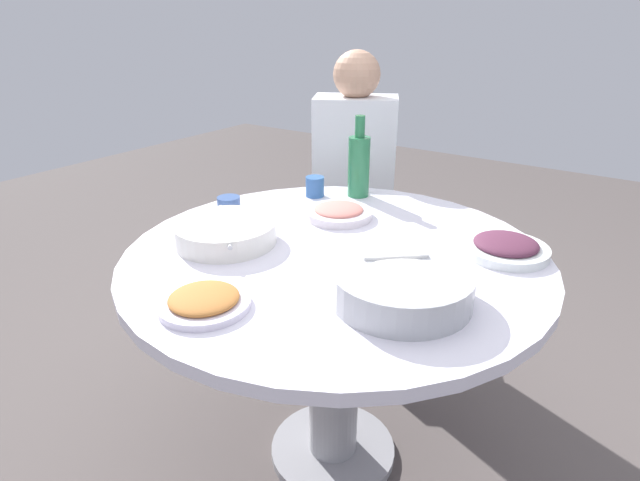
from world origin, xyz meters
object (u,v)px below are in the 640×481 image
object	(u,v)px
round_dining_table	(335,301)
tea_cup_far	(229,205)
green_bottle	(359,164)
stool_for_diner_left	(351,272)
dish_eggplant	(506,247)
dish_tofu_braise	(204,301)
soup_bowl	(226,233)
tea_cup_near	(315,187)
diner_left	(354,160)
dish_shrimp	(339,212)
rice_bowl	(402,286)

from	to	relation	value
round_dining_table	tea_cup_far	bearing A→B (deg)	-5.98
green_bottle	stool_for_diner_left	bearing A→B (deg)	-57.11
dish_eggplant	dish_tofu_braise	size ratio (longest dim) A/B	1.12
round_dining_table	green_bottle	world-z (taller)	green_bottle
soup_bowl	tea_cup_far	distance (m)	0.23
tea_cup_near	diner_left	xyz separation A→B (m)	(0.09, -0.43, -0.01)
green_bottle	tea_cup_near	size ratio (longest dim) A/B	4.01
dish_eggplant	tea_cup_far	xyz separation A→B (m)	(0.82, 0.20, 0.01)
soup_bowl	dish_eggplant	distance (m)	0.77
dish_eggplant	tea_cup_near	distance (m)	0.71
soup_bowl	green_bottle	xyz separation A→B (m)	(-0.10, -0.57, 0.08)
green_bottle	dish_shrimp	bearing A→B (deg)	105.30
green_bottle	diner_left	distance (m)	0.41
dish_eggplant	rice_bowl	bearing A→B (deg)	72.73
dish_eggplant	dish_shrimp	bearing A→B (deg)	2.93
round_dining_table	diner_left	xyz separation A→B (m)	(0.41, -0.77, 0.18)
soup_bowl	diner_left	world-z (taller)	diner_left
green_bottle	diner_left	xyz separation A→B (m)	(0.22, -0.33, -0.09)
dish_shrimp	dish_tofu_braise	world-z (taller)	dish_shrimp
stool_for_diner_left	diner_left	bearing A→B (deg)	0.00
dish_shrimp	diner_left	world-z (taller)	diner_left
dish_shrimp	dish_eggplant	size ratio (longest dim) A/B	0.93
dish_shrimp	dish_eggplant	bearing A→B (deg)	-177.07
rice_bowl	stool_for_diner_left	distance (m)	1.26
dish_shrimp	stool_for_diner_left	xyz separation A→B (m)	(0.28, -0.55, -0.53)
stool_for_diner_left	tea_cup_near	bearing A→B (deg)	102.29
soup_bowl	diner_left	xyz separation A→B (m)	(0.12, -0.90, -0.00)
soup_bowl	green_bottle	size ratio (longest dim) A/B	1.01
round_dining_table	green_bottle	bearing A→B (deg)	-66.67
green_bottle	tea_cup_far	world-z (taller)	green_bottle
round_dining_table	tea_cup_near	xyz separation A→B (m)	(0.31, -0.35, 0.19)
tea_cup_far	diner_left	bearing A→B (deg)	-92.65
rice_bowl	tea_cup_far	size ratio (longest dim) A/B	4.29
dish_eggplant	diner_left	world-z (taller)	diner_left
green_bottle	dish_tofu_braise	bearing A→B (deg)	97.44
green_bottle	tea_cup_far	xyz separation A→B (m)	(0.25, 0.40, -0.09)
tea_cup_near	stool_for_diner_left	xyz separation A→B (m)	(0.09, -0.43, -0.55)
dish_tofu_braise	diner_left	world-z (taller)	diner_left
soup_bowl	dish_tofu_braise	bearing A→B (deg)	126.34
green_bottle	diner_left	bearing A→B (deg)	-57.11
round_dining_table	soup_bowl	bearing A→B (deg)	23.74
dish_shrimp	tea_cup_near	xyz separation A→B (m)	(0.18, -0.13, 0.02)
stool_for_diner_left	tea_cup_far	bearing A→B (deg)	87.35
dish_tofu_braise	green_bottle	xyz separation A→B (m)	(0.11, -0.85, 0.10)
rice_bowl	tea_cup_far	bearing A→B (deg)	-14.82
stool_for_diner_left	green_bottle	bearing A→B (deg)	122.89
dish_eggplant	tea_cup_near	size ratio (longest dim) A/B	3.26
dish_eggplant	stool_for_diner_left	bearing A→B (deg)	-33.73
soup_bowl	diner_left	bearing A→B (deg)	-82.54
tea_cup_far	dish_tofu_braise	bearing A→B (deg)	128.31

